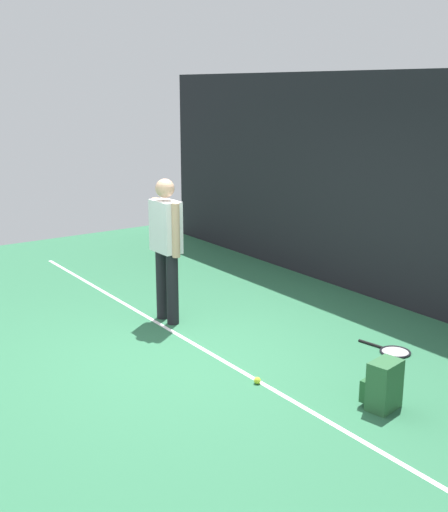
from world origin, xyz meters
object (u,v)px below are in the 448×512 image
(backpack, at_px, (383,386))
(tennis_racket, at_px, (393,351))
(tennis_ball_near_player, at_px, (257,380))
(tennis_player, at_px, (166,242))

(backpack, bearing_deg, tennis_racket, -154.13)
(tennis_ball_near_player, bearing_deg, tennis_player, 174.64)
(tennis_racket, bearing_deg, tennis_ball_near_player, -107.61)
(tennis_player, bearing_deg, tennis_racket, -147.26)
(tennis_player, relative_size, backpack, 3.86)
(tennis_racket, xyz_separation_m, tennis_ball_near_player, (-0.23, -1.63, 0.02))
(tennis_racket, relative_size, backpack, 1.44)
(tennis_ball_near_player, bearing_deg, tennis_racket, 82.00)
(tennis_racket, relative_size, tennis_ball_near_player, 9.59)
(tennis_player, relative_size, tennis_ball_near_player, 25.76)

